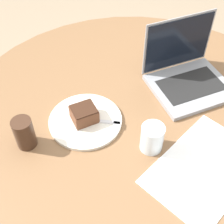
# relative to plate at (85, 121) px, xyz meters

# --- Properties ---
(ground_plane) EXTENTS (12.00, 12.00, 0.00)m
(ground_plane) POSITION_rel_plate_xyz_m (0.17, -0.07, -0.76)
(ground_plane) COLOR gray
(dining_table) EXTENTS (1.36, 1.36, 0.76)m
(dining_table) POSITION_rel_plate_xyz_m (0.17, -0.07, -0.12)
(dining_table) COLOR brown
(dining_table) RESTS_ON ground_plane
(paper_document) EXTENTS (0.43, 0.34, 0.00)m
(paper_document) POSITION_rel_plate_xyz_m (0.24, -0.35, -0.00)
(paper_document) COLOR white
(paper_document) RESTS_ON dining_table
(plate) EXTENTS (0.26, 0.26, 0.01)m
(plate) POSITION_rel_plate_xyz_m (0.00, 0.00, 0.00)
(plate) COLOR silver
(plate) RESTS_ON dining_table
(cake_slice) EXTENTS (0.09, 0.08, 0.05)m
(cake_slice) POSITION_rel_plate_xyz_m (-0.00, 0.00, 0.03)
(cake_slice) COLOR brown
(cake_slice) RESTS_ON plate
(fork) EXTENTS (0.15, 0.12, 0.00)m
(fork) POSITION_rel_plate_xyz_m (0.04, -0.04, 0.01)
(fork) COLOR silver
(fork) RESTS_ON plate
(coffee_glass) EXTENTS (0.07, 0.07, 0.11)m
(coffee_glass) POSITION_rel_plate_xyz_m (-0.21, 0.01, 0.05)
(coffee_glass) COLOR #3D2619
(coffee_glass) RESTS_ON dining_table
(water_glass) EXTENTS (0.07, 0.07, 0.10)m
(water_glass) POSITION_rel_plate_xyz_m (0.14, -0.20, 0.04)
(water_glass) COLOR silver
(water_glass) RESTS_ON dining_table
(laptop) EXTENTS (0.32, 0.29, 0.24)m
(laptop) POSITION_rel_plate_xyz_m (0.43, -0.01, 0.03)
(laptop) COLOR gray
(laptop) RESTS_ON dining_table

